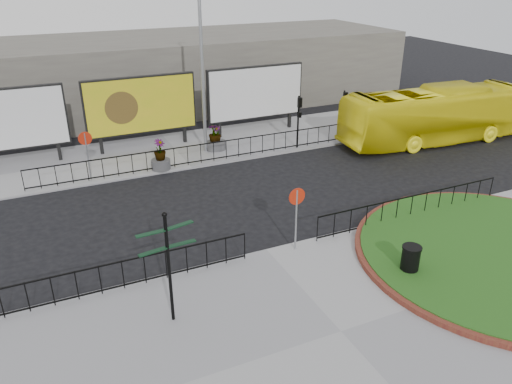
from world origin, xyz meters
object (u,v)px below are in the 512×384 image
billboard_mid (141,105)px  litter_bin (410,260)px  planter_b (214,140)px  planter_c (217,142)px  bus (436,115)px  fingerpost_sign (168,257)px  lamp_post (202,67)px  planter_a (160,158)px

billboard_mid → litter_bin: bearing=-72.4°
litter_bin → planter_b: 14.60m
litter_bin → planter_c: size_ratio=0.82×
litter_bin → bus: size_ratio=0.09×
fingerpost_sign → bus: size_ratio=0.31×
planter_c → billboard_mid: bearing=151.9°
lamp_post → litter_bin: bearing=-81.3°
fingerpost_sign → litter_bin: (7.98, -1.06, -1.62)m
fingerpost_sign → planter_b: bearing=61.7°
billboard_mid → planter_a: bearing=-90.0°
planter_a → fingerpost_sign: bearing=-103.1°
billboard_mid → planter_b: bearing=-29.4°
fingerpost_sign → planter_a: size_ratio=2.27×
lamp_post → planter_c: bearing=-0.0°
fingerpost_sign → planter_a: bearing=73.5°
planter_c → litter_bin: bearing=-84.0°
lamp_post → planter_c: size_ratio=6.92×
lamp_post → planter_b: bearing=-0.0°
lamp_post → bus: size_ratio=0.78×
lamp_post → billboard_mid: bearing=146.7°
billboard_mid → litter_bin: 17.39m
lamp_post → fingerpost_sign: bearing=-113.2°
planter_b → bus: bearing=-17.0°
litter_bin → planter_b: bearing=96.8°
fingerpost_sign → planter_c: size_ratio=2.70×
lamp_post → bus: (13.02, -3.83, -3.18)m
lamp_post → planter_a: lamp_post is taller
planter_a → planter_c: (3.70, 1.60, -0.16)m
fingerpost_sign → planter_c: (6.46, 13.44, -1.73)m
litter_bin → planter_a: bearing=112.0°
planter_c → fingerpost_sign: bearing=-115.7°
lamp_post → planter_b: 4.17m
billboard_mid → fingerpost_sign: (-2.76, -15.41, -0.31)m
billboard_mid → planter_b: size_ratio=4.17×
planter_a → litter_bin: bearing=-68.0°
bus → planter_b: bus is taller
billboard_mid → bus: (16.02, -5.80, -0.96)m
planter_a → billboard_mid: bearing=90.0°
billboard_mid → bus: 17.07m
bus → planter_b: (-12.52, 3.83, -0.95)m
bus → lamp_post: bearing=78.0°
bus → planter_c: 12.95m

